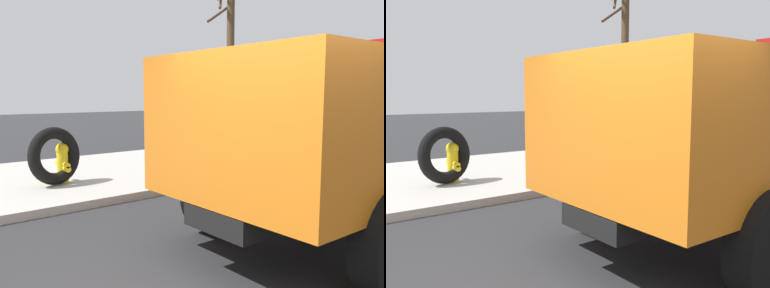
# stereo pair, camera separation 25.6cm
# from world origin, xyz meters

# --- Properties ---
(sidewalk_curb) EXTENTS (36.00, 5.00, 0.15)m
(sidewalk_curb) POSITION_xyz_m (0.00, 6.50, 0.07)
(sidewalk_curb) COLOR #BCB7AD
(sidewalk_curb) RESTS_ON ground
(fire_hydrant) EXTENTS (0.26, 0.59, 0.83)m
(fire_hydrant) POSITION_xyz_m (0.78, 5.68, 0.59)
(fire_hydrant) COLOR yellow
(fire_hydrant) RESTS_ON sidewalk_curb
(loose_tire) EXTENTS (1.21, 0.61, 1.18)m
(loose_tire) POSITION_xyz_m (0.58, 5.58, 0.74)
(loose_tire) COLOR black
(loose_tire) RESTS_ON sidewalk_curb
(stop_sign) EXTENTS (0.76, 0.08, 2.13)m
(stop_sign) POSITION_xyz_m (3.75, 4.36, 1.63)
(stop_sign) COLOR gray
(stop_sign) RESTS_ON sidewalk_curb
(bare_tree) EXTENTS (1.49, 1.60, 6.45)m
(bare_tree) POSITION_xyz_m (7.67, 7.97, 3.36)
(bare_tree) COLOR #4C3823
(bare_tree) RESTS_ON sidewalk_curb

